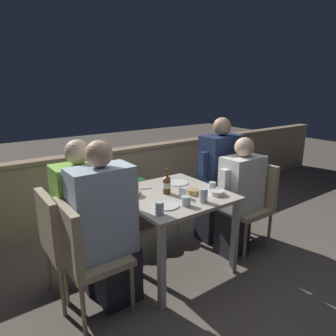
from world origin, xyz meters
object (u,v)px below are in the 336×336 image
object	(u,v)px
person_blue_shirt	(107,228)
person_white_polo	(239,197)
beer_bottle	(167,184)
chair_left_near	(82,250)
chair_left_far	(63,237)
person_green_blouse	(87,218)
chair_right_far	(230,188)
person_navy_jumper	(218,179)
chair_right_near	(251,197)

from	to	relation	value
person_blue_shirt	person_white_polo	size ratio (longest dim) A/B	1.10
person_white_polo	beer_bottle	distance (m)	0.81
person_white_polo	chair_left_near	bearing A→B (deg)	178.93
chair_left_far	person_white_polo	bearing A→B (deg)	-10.52
person_green_blouse	person_white_polo	size ratio (longest dim) A/B	1.08
person_blue_shirt	chair_right_far	distance (m)	1.69
person_blue_shirt	person_green_blouse	world-z (taller)	person_blue_shirt
person_blue_shirt	chair_left_near	bearing A→B (deg)	-180.00
person_green_blouse	person_navy_jumper	bearing A→B (deg)	1.45
chair_left_near	beer_bottle	xyz separation A→B (m)	(0.85, 0.15, 0.29)
chair_left_far	person_navy_jumper	world-z (taller)	person_navy_jumper
person_white_polo	person_navy_jumper	world-z (taller)	person_navy_jumper
chair_left_far	beer_bottle	size ratio (longest dim) A/B	3.92
chair_left_far	person_navy_jumper	xyz separation A→B (m)	(1.71, 0.04, 0.14)
chair_left_far	person_white_polo	distance (m)	1.69
person_green_blouse	chair_right_far	bearing A→B (deg)	1.28
person_navy_jumper	person_green_blouse	bearing A→B (deg)	-178.55
chair_left_near	chair_right_near	xyz separation A→B (m)	(1.81, -0.03, 0.00)
chair_right_far	person_navy_jumper	bearing A→B (deg)	180.00
chair_right_far	beer_bottle	size ratio (longest dim) A/B	3.92
person_navy_jumper	person_blue_shirt	bearing A→B (deg)	-167.72
person_blue_shirt	person_navy_jumper	distance (m)	1.49
person_blue_shirt	chair_right_far	world-z (taller)	person_blue_shirt
person_green_blouse	chair_right_near	distance (m)	1.70
chair_left_near	chair_right_far	bearing A→B (deg)	9.70
person_blue_shirt	person_white_polo	bearing A→B (deg)	-1.22
chair_right_near	person_white_polo	xyz separation A→B (m)	(-0.20, -0.00, 0.05)
chair_right_near	person_white_polo	distance (m)	0.21
beer_bottle	person_blue_shirt	bearing A→B (deg)	-166.76
chair_left_far	person_green_blouse	xyz separation A→B (m)	(0.20, -0.00, 0.10)
chair_right_far	person_navy_jumper	size ratio (longest dim) A/B	0.67
person_white_polo	chair_left_far	bearing A→B (deg)	169.48
chair_left_near	person_blue_shirt	xyz separation A→B (m)	(0.20, 0.00, 0.12)
person_white_polo	chair_right_far	distance (m)	0.43
chair_left_far	person_blue_shirt	bearing A→B (deg)	-47.75
chair_left_near	beer_bottle	size ratio (longest dim) A/B	3.92
person_navy_jumper	beer_bottle	distance (m)	0.84
person_green_blouse	person_navy_jumper	distance (m)	1.51
chair_left_near	person_navy_jumper	bearing A→B (deg)	10.84
person_blue_shirt	person_green_blouse	xyz separation A→B (m)	(-0.05, 0.28, -0.01)
chair_left_near	person_blue_shirt	distance (m)	0.23
chair_left_near	person_navy_jumper	xyz separation A→B (m)	(1.66, 0.32, 0.14)
chair_right_near	chair_left_far	bearing A→B (deg)	170.61
chair_left_near	chair_right_far	xyz separation A→B (m)	(1.86, 0.32, 0.00)
person_blue_shirt	chair_right_near	bearing A→B (deg)	-1.06
chair_right_near	beer_bottle	distance (m)	1.02
person_green_blouse	person_white_polo	bearing A→B (deg)	-11.92
chair_left_near	person_green_blouse	size ratio (longest dim) A/B	0.70
person_green_blouse	beer_bottle	xyz separation A→B (m)	(0.71, -0.13, 0.18)
person_blue_shirt	person_green_blouse	bearing A→B (deg)	100.73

